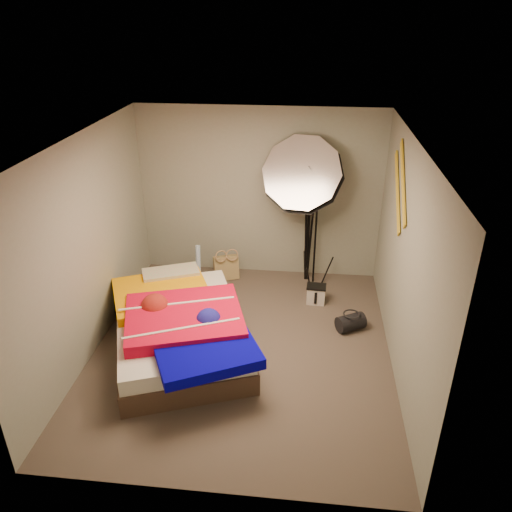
# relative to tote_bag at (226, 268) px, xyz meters

# --- Properties ---
(floor) EXTENTS (4.00, 4.00, 0.00)m
(floor) POSITION_rel_tote_bag_xyz_m (0.47, -1.67, -0.18)
(floor) COLOR brown
(floor) RESTS_ON ground
(ceiling) EXTENTS (4.00, 4.00, 0.00)m
(ceiling) POSITION_rel_tote_bag_xyz_m (0.47, -1.67, 2.32)
(ceiling) COLOR silver
(ceiling) RESTS_ON wall_back
(wall_back) EXTENTS (3.50, 0.00, 3.50)m
(wall_back) POSITION_rel_tote_bag_xyz_m (0.47, 0.33, 1.07)
(wall_back) COLOR gray
(wall_back) RESTS_ON floor
(wall_front) EXTENTS (3.50, 0.00, 3.50)m
(wall_front) POSITION_rel_tote_bag_xyz_m (0.47, -3.67, 1.07)
(wall_front) COLOR gray
(wall_front) RESTS_ON floor
(wall_left) EXTENTS (0.00, 4.00, 4.00)m
(wall_left) POSITION_rel_tote_bag_xyz_m (-1.28, -1.67, 1.07)
(wall_left) COLOR gray
(wall_left) RESTS_ON floor
(wall_right) EXTENTS (0.00, 4.00, 4.00)m
(wall_right) POSITION_rel_tote_bag_xyz_m (2.22, -1.67, 1.07)
(wall_right) COLOR gray
(wall_right) RESTS_ON floor
(tote_bag) EXTENTS (0.40, 0.28, 0.38)m
(tote_bag) POSITION_rel_tote_bag_xyz_m (0.00, 0.00, 0.00)
(tote_bag) COLOR tan
(tote_bag) RESTS_ON floor
(wrapping_roll) EXTENTS (0.08, 0.18, 0.62)m
(wrapping_roll) POSITION_rel_tote_bag_xyz_m (-0.37, -0.22, 0.12)
(wrapping_roll) COLOR #5D94D1
(wrapping_roll) RESTS_ON floor
(camera_case) EXTENTS (0.25, 0.19, 0.25)m
(camera_case) POSITION_rel_tote_bag_xyz_m (1.34, -0.53, -0.06)
(camera_case) COLOR beige
(camera_case) RESTS_ON floor
(duffel_bag) EXTENTS (0.41, 0.36, 0.21)m
(duffel_bag) POSITION_rel_tote_bag_xyz_m (1.78, -1.14, -0.08)
(duffel_bag) COLOR black
(duffel_bag) RESTS_ON floor
(wall_stripe_upper) EXTENTS (0.02, 0.91, 0.78)m
(wall_stripe_upper) POSITION_rel_tote_bag_xyz_m (2.20, -1.07, 1.77)
(wall_stripe_upper) COLOR gold
(wall_stripe_upper) RESTS_ON wall_right
(wall_stripe_lower) EXTENTS (0.02, 0.91, 0.78)m
(wall_stripe_lower) POSITION_rel_tote_bag_xyz_m (2.20, -0.82, 1.57)
(wall_stripe_lower) COLOR gold
(wall_stripe_lower) RESTS_ON wall_right
(bed) EXTENTS (2.13, 2.46, 0.60)m
(bed) POSITION_rel_tote_bag_xyz_m (-0.26, -1.75, 0.12)
(bed) COLOR #4A3529
(bed) RESTS_ON floor
(photo_umbrella) EXTENTS (1.43, 1.12, 2.31)m
(photo_umbrella) POSITION_rel_tote_bag_xyz_m (1.09, -0.05, 1.47)
(photo_umbrella) COLOR black
(photo_umbrella) RESTS_ON floor
(camera_tripod) EXTENTS (0.09, 0.09, 1.28)m
(camera_tripod) POSITION_rel_tote_bag_xyz_m (1.19, 0.13, 0.55)
(camera_tripod) COLOR black
(camera_tripod) RESTS_ON floor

